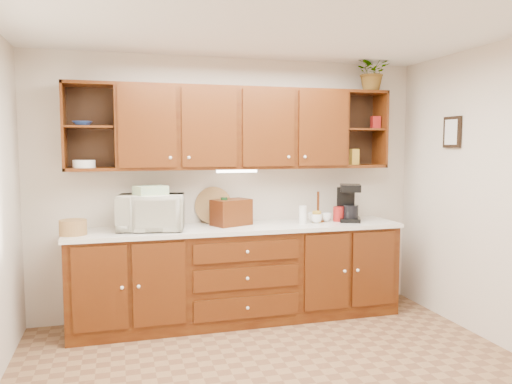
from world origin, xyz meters
TOP-DOWN VIEW (x-y plane):
  - ceiling at (0.00, 0.00)m, footprint 4.00×4.00m
  - back_wall at (0.00, 1.75)m, footprint 4.00×0.00m
  - base_cabinets at (0.00, 1.45)m, footprint 3.20×0.60m
  - countertop at (0.00, 1.44)m, footprint 3.24×0.64m
  - upper_cabinets at (0.01, 1.59)m, footprint 3.20×0.33m
  - undercabinet_light at (0.00, 1.53)m, footprint 0.40×0.05m
  - framed_picture at (1.98, 0.90)m, footprint 0.03×0.24m
  - wicker_basket at (-1.52, 1.36)m, footprint 0.31×0.31m
  - microwave at (-0.84, 1.44)m, footprint 0.66×0.50m
  - towel_stack at (-0.84, 1.44)m, footprint 0.33×0.29m
  - wine_bottle at (-0.14, 1.48)m, footprint 0.08×0.08m
  - woven_tray at (-0.21, 1.67)m, footprint 0.38×0.24m
  - bread_box at (-0.06, 1.51)m, footprint 0.43×0.36m
  - mug_tree at (0.85, 1.49)m, footprint 0.26×0.27m
  - canister_red at (1.06, 1.46)m, footprint 0.15×0.15m
  - canister_white at (0.65, 1.40)m, footprint 0.09×0.09m
  - canister_yellow at (0.81, 1.45)m, footprint 0.09×0.09m
  - coffee_maker at (1.17, 1.44)m, footprint 0.29×0.33m
  - bowl_stack at (-1.43, 1.56)m, footprint 0.20×0.20m
  - plate_stack at (-1.42, 1.55)m, footprint 0.20×0.20m
  - pantry_box_yellow at (1.28, 1.57)m, footprint 0.11×0.09m
  - pantry_box_red at (1.52, 1.56)m, footprint 0.09×0.08m
  - potted_plant at (1.47, 1.55)m, footprint 0.40×0.36m

SIDE VIEW (x-z plane):
  - base_cabinets at x=0.00m, z-range 0.00..0.90m
  - countertop at x=0.00m, z-range 0.90..0.94m
  - woven_tray at x=-0.21m, z-range 0.77..1.13m
  - mug_tree at x=0.85m, z-range 0.83..1.14m
  - canister_yellow at x=0.81m, z-range 0.94..1.06m
  - wicker_basket at x=-1.52m, z-range 0.94..1.07m
  - canister_red at x=1.06m, z-range 0.94..1.09m
  - canister_white at x=0.65m, z-range 0.94..1.12m
  - bread_box at x=-0.06m, z-range 0.94..1.20m
  - wine_bottle at x=-0.14m, z-range 0.94..1.22m
  - microwave at x=-0.84m, z-range 0.94..1.27m
  - coffee_maker at x=1.17m, z-range 0.93..1.31m
  - back_wall at x=0.00m, z-range -0.70..3.30m
  - towel_stack at x=-0.84m, z-range 1.27..1.35m
  - undercabinet_light at x=0.00m, z-range 1.46..1.48m
  - plate_stack at x=-1.42m, z-range 1.52..1.59m
  - pantry_box_yellow at x=1.28m, z-range 1.52..1.69m
  - framed_picture at x=1.98m, z-range 1.70..2.00m
  - upper_cabinets at x=0.01m, z-range 1.49..2.29m
  - bowl_stack at x=-1.43m, z-range 1.90..1.94m
  - pantry_box_red at x=1.52m, z-range 1.90..2.03m
  - potted_plant at x=1.47m, z-range 2.29..2.69m
  - ceiling at x=0.00m, z-range 2.60..2.60m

